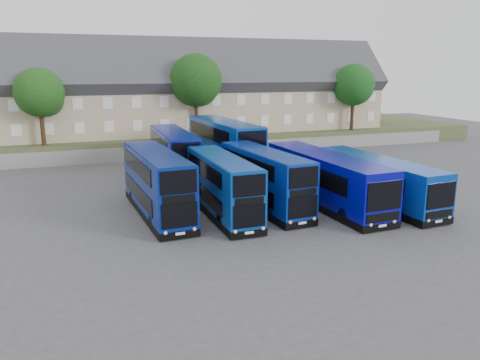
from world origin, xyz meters
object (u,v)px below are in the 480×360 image
object	(u,v)px
coach_east_a	(324,180)
dd_front_mid	(223,187)
tree_west	(41,94)
tree_mid	(197,82)
tree_east	(354,87)
dd_front_left	(157,185)
tree_far	(363,82)

from	to	relation	value
coach_east_a	dd_front_mid	bearing A→B (deg)	178.71
tree_west	tree_mid	world-z (taller)	tree_mid
coach_east_a	tree_east	distance (m)	28.36
dd_front_left	dd_front_mid	world-z (taller)	dd_front_left
dd_front_mid	tree_east	distance (m)	33.50
dd_front_left	tree_mid	size ratio (longest dim) A/B	1.17
coach_east_a	tree_far	world-z (taller)	tree_far
tree_east	tree_west	bearing A→B (deg)	-180.00
dd_front_left	tree_west	world-z (taller)	tree_west
dd_front_mid	tree_far	world-z (taller)	tree_far
dd_front_mid	coach_east_a	world-z (taller)	dd_front_mid
tree_east	tree_far	size ratio (longest dim) A/B	0.94
dd_front_mid	tree_east	bearing A→B (deg)	42.24
dd_front_mid	tree_far	xyz separation A→B (m)	(30.42, 29.27, 5.81)
tree_mid	dd_front_left	bearing A→B (deg)	-111.72
tree_mid	tree_west	bearing A→B (deg)	-178.21
coach_east_a	tree_mid	world-z (taller)	tree_mid
tree_west	tree_east	distance (m)	36.00
dd_front_left	tree_west	size ratio (longest dim) A/B	1.40
tree_west	tree_east	xyz separation A→B (m)	(36.00, 0.00, 0.34)
coach_east_a	tree_west	distance (m)	29.86
dd_front_left	tree_east	bearing A→B (deg)	32.76
tree_far	tree_east	bearing A→B (deg)	-130.60
dd_front_mid	coach_east_a	xyz separation A→B (m)	(7.68, 0.08, -0.15)
tree_east	tree_mid	bearing A→B (deg)	178.57
tree_mid	coach_east_a	bearing A→B (deg)	-81.83
dd_front_left	dd_front_mid	bearing A→B (deg)	-24.20
tree_mid	tree_east	xyz separation A→B (m)	(20.00, -0.50, -0.68)
dd_front_mid	tree_west	size ratio (longest dim) A/B	1.29
tree_mid	tree_east	bearing A→B (deg)	-1.43
tree_far	tree_west	bearing A→B (deg)	-170.54
dd_front_mid	tree_mid	distance (m)	24.00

